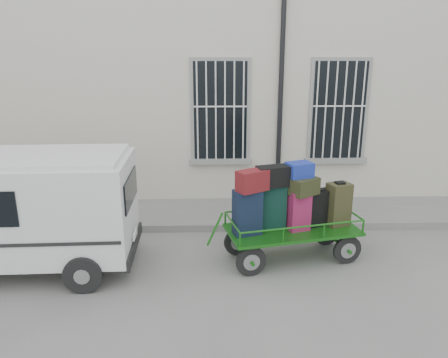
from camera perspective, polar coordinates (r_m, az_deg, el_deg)
name	(u,v)px	position (r m, az deg, el deg)	size (l,w,h in m)	color
ground	(247,263)	(7.84, 3.03, -10.84)	(80.00, 80.00, 0.00)	#63635E
building	(233,71)	(12.45, 1.14, 13.88)	(24.00, 5.15, 6.00)	beige
sidewalk	(239,213)	(9.81, 1.99, -4.48)	(24.00, 1.70, 0.15)	slate
luggage_cart	(290,210)	(7.64, 8.57, -4.03)	(2.73, 1.50, 1.77)	black
van	(11,206)	(7.97, -26.01, -3.15)	(4.02, 1.90, 2.00)	silver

